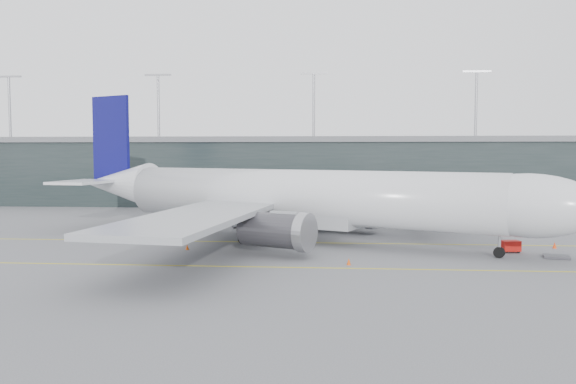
{
  "coord_description": "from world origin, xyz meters",
  "views": [
    {
      "loc": [
        9.01,
        -76.66,
        11.73
      ],
      "look_at": [
        3.35,
        -4.0,
        6.64
      ],
      "focal_mm": 35.0,
      "sensor_mm": 36.0,
      "label": 1
    }
  ],
  "objects": [
    {
      "name": "main_aircraft",
      "position": [
        4.44,
        -2.75,
        5.82
      ],
      "size": [
        70.55,
        65.02,
        20.74
      ],
      "rotation": [
        0.0,
        0.0,
        -0.41
      ],
      "color": "silver",
      "rests_on": "ground"
    },
    {
      "name": "cone_nose",
      "position": [
        36.42,
        -6.02,
        0.39
      ],
      "size": [
        0.49,
        0.49,
        0.78
      ],
      "primitive_type": "cone",
      "color": "#FF400E",
      "rests_on": "ground"
    },
    {
      "name": "uld_c",
      "position": [
        -1.1,
        9.41,
        1.06
      ],
      "size": [
        2.67,
        2.39,
        2.01
      ],
      "rotation": [
        0.0,
        0.0,
        -0.33
      ],
      "color": "#39383D",
      "rests_on": "ground"
    },
    {
      "name": "terminal",
      "position": [
        -0.0,
        58.0,
        7.62
      ],
      "size": [
        240.0,
        36.0,
        29.0
      ],
      "color": "#1C2726",
      "rests_on": "ground"
    },
    {
      "name": "ground",
      "position": [
        0.0,
        0.0,
        0.0
      ],
      "size": [
        320.0,
        320.0,
        0.0
      ],
      "primitive_type": "plane",
      "color": "#545458",
      "rests_on": "ground"
    },
    {
      "name": "baggage_dolly",
      "position": [
        34.14,
        -12.55,
        0.16
      ],
      "size": [
        3.15,
        2.77,
        0.27
      ],
      "primitive_type": "cube",
      "rotation": [
        0.0,
        0.0,
        -0.27
      ],
      "color": "#3E3E43",
      "rests_on": "ground"
    },
    {
      "name": "cone_wing_stbd",
      "position": [
        10.85,
        -18.27,
        0.36
      ],
      "size": [
        0.45,
        0.45,
        0.72
      ],
      "primitive_type": "cone",
      "color": "#DB4A0C",
      "rests_on": "ground"
    },
    {
      "name": "uld_a",
      "position": [
        -5.37,
        9.81,
        1.05
      ],
      "size": [
        2.66,
        2.4,
        2.0
      ],
      "rotation": [
        0.0,
        0.0,
        0.35
      ],
      "color": "#39383D",
      "rests_on": "ground"
    },
    {
      "name": "gse_cart",
      "position": [
        30.1,
        -9.33,
        0.79
      ],
      "size": [
        2.27,
        1.66,
        1.41
      ],
      "rotation": [
        0.0,
        0.0,
        0.18
      ],
      "color": "#AF110C",
      "rests_on": "ground"
    },
    {
      "name": "uld_b",
      "position": [
        -3.17,
        12.24,
        1.03
      ],
      "size": [
        2.57,
        2.3,
        1.95
      ],
      "rotation": [
        0.0,
        0.0,
        0.32
      ],
      "color": "#39383D",
      "rests_on": "ground"
    },
    {
      "name": "taxiline_a",
      "position": [
        0.0,
        -4.0,
        0.01
      ],
      "size": [
        160.0,
        0.25,
        0.02
      ],
      "primitive_type": "cube",
      "color": "gold",
      "rests_on": "ground"
    },
    {
      "name": "cone_tail",
      "position": [
        -8.42,
        -10.45,
        0.34
      ],
      "size": [
        0.42,
        0.42,
        0.67
      ],
      "primitive_type": "cone",
      "color": "#F1530D",
      "rests_on": "ground"
    },
    {
      "name": "taxiline_lead_main",
      "position": [
        5.0,
        20.0,
        0.01
      ],
      "size": [
        0.25,
        60.0,
        0.02
      ],
      "primitive_type": "cube",
      "color": "gold",
      "rests_on": "ground"
    },
    {
      "name": "taxiline_b",
      "position": [
        0.0,
        -20.0,
        0.01
      ],
      "size": [
        160.0,
        0.25,
        0.02
      ],
      "primitive_type": "cube",
      "color": "gold",
      "rests_on": "ground"
    },
    {
      "name": "jet_bridge",
      "position": [
        23.25,
        23.67,
        4.9
      ],
      "size": [
        8.59,
        44.0,
        6.54
      ],
      "rotation": [
        0.0,
        0.0,
        -0.12
      ],
      "color": "#2E2F34",
      "rests_on": "ground"
    },
    {
      "name": "cone_wing_port",
      "position": [
        9.78,
        11.53,
        0.36
      ],
      "size": [
        0.46,
        0.46,
        0.73
      ],
      "primitive_type": "cone",
      "color": "orange",
      "rests_on": "ground"
    }
  ]
}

